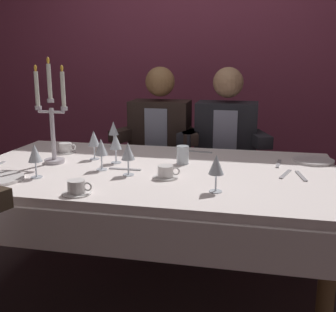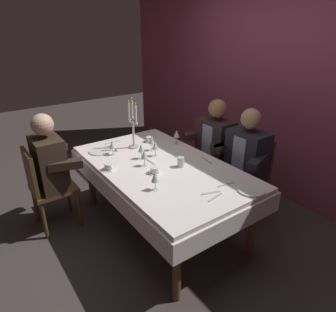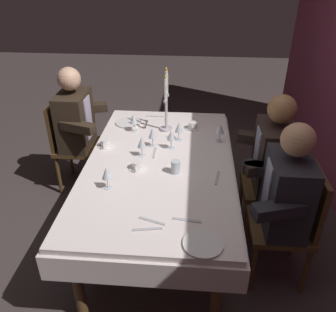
% 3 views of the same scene
% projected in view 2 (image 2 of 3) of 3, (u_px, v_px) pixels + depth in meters
% --- Properties ---
extents(ground_plane, '(12.00, 12.00, 0.00)m').
position_uv_depth(ground_plane, '(162.00, 226.00, 3.23)').
color(ground_plane, '#413635').
extents(back_wall, '(6.00, 0.12, 2.70)m').
position_uv_depth(back_wall, '(275.00, 84.00, 3.56)').
color(back_wall, '#8D3A55').
rests_on(back_wall, ground_plane).
extents(dining_table, '(1.94, 1.14, 0.74)m').
position_uv_depth(dining_table, '(161.00, 175.00, 2.97)').
color(dining_table, white).
rests_on(dining_table, ground_plane).
extents(candelabra, '(0.19, 0.11, 0.57)m').
position_uv_depth(candelabra, '(133.00, 128.00, 3.24)').
color(candelabra, silver).
rests_on(candelabra, dining_table).
extents(dinner_plate_0, '(0.24, 0.24, 0.01)m').
position_uv_depth(dinner_plate_0, '(100.00, 151.00, 3.22)').
color(dinner_plate_0, white).
rests_on(dinner_plate_0, dining_table).
extents(dinner_plate_1, '(0.22, 0.22, 0.01)m').
position_uv_depth(dinner_plate_1, '(251.00, 190.00, 2.47)').
color(dinner_plate_1, white).
rests_on(dinner_plate_1, dining_table).
extents(wine_glass_0, '(0.07, 0.07, 0.16)m').
position_uv_depth(wine_glass_0, '(177.00, 134.00, 3.40)').
color(wine_glass_0, silver).
rests_on(wine_glass_0, dining_table).
extents(wine_glass_1, '(0.07, 0.07, 0.16)m').
position_uv_depth(wine_glass_1, '(112.00, 145.00, 3.10)').
color(wine_glass_1, silver).
rests_on(wine_glass_1, dining_table).
extents(wine_glass_2, '(0.07, 0.07, 0.16)m').
position_uv_depth(wine_glass_2, '(155.00, 178.00, 2.44)').
color(wine_glass_2, silver).
rests_on(wine_glass_2, dining_table).
extents(wine_glass_3, '(0.07, 0.07, 0.16)m').
position_uv_depth(wine_glass_3, '(152.00, 140.00, 3.21)').
color(wine_glass_3, silver).
rests_on(wine_glass_3, dining_table).
extents(wine_glass_4, '(0.07, 0.07, 0.16)m').
position_uv_depth(wine_glass_4, '(144.00, 155.00, 2.86)').
color(wine_glass_4, silver).
rests_on(wine_glass_4, dining_table).
extents(wine_glass_5, '(0.07, 0.07, 0.16)m').
position_uv_depth(wine_glass_5, '(141.00, 148.00, 3.01)').
color(wine_glass_5, silver).
rests_on(wine_glass_5, dining_table).
extents(wine_glass_6, '(0.07, 0.07, 0.16)m').
position_uv_depth(wine_glass_6, '(155.00, 146.00, 3.08)').
color(wine_glass_6, silver).
rests_on(wine_glass_6, dining_table).
extents(water_tumbler_0, '(0.07, 0.07, 0.10)m').
position_uv_depth(water_tumbler_0, '(181.00, 162.00, 2.87)').
color(water_tumbler_0, silver).
rests_on(water_tumbler_0, dining_table).
extents(coffee_cup_0, '(0.13, 0.12, 0.06)m').
position_uv_depth(coffee_cup_0, '(149.00, 140.00, 3.48)').
color(coffee_cup_0, white).
rests_on(coffee_cup_0, dining_table).
extents(coffee_cup_1, '(0.13, 0.12, 0.06)m').
position_uv_depth(coffee_cup_1, '(109.00, 167.00, 2.82)').
color(coffee_cup_1, white).
rests_on(coffee_cup_1, dining_table).
extents(coffee_cup_2, '(0.13, 0.12, 0.06)m').
position_uv_depth(coffee_cup_2, '(154.00, 171.00, 2.75)').
color(coffee_cup_2, white).
rests_on(coffee_cup_2, dining_table).
extents(fork_0, '(0.17, 0.05, 0.01)m').
position_uv_depth(fork_0, '(207.00, 160.00, 3.01)').
color(fork_0, '#B7B7BC').
rests_on(fork_0, dining_table).
extents(fork_1, '(0.04, 0.17, 0.01)m').
position_uv_depth(fork_1, '(226.00, 185.00, 2.56)').
color(fork_1, '#B7B7BC').
rests_on(fork_1, dining_table).
extents(spoon_2, '(0.04, 0.17, 0.01)m').
position_uv_depth(spoon_2, '(215.00, 197.00, 2.37)').
color(spoon_2, '#B7B7BC').
rests_on(spoon_2, dining_table).
extents(fork_3, '(0.07, 0.17, 0.01)m').
position_uv_depth(fork_3, '(211.00, 193.00, 2.43)').
color(fork_3, '#B7B7BC').
rests_on(fork_3, dining_table).
extents(fork_4, '(0.17, 0.02, 0.01)m').
position_uv_depth(fork_4, '(150.00, 161.00, 2.99)').
color(fork_4, '#B7B7BC').
rests_on(fork_4, dining_table).
extents(spoon_5, '(0.02, 0.17, 0.01)m').
position_uv_depth(spoon_5, '(112.00, 142.00, 3.47)').
color(spoon_5, '#B7B7BC').
rests_on(spoon_5, dining_table).
extents(seated_diner_0, '(0.63, 0.48, 1.24)m').
position_uv_depth(seated_diner_0, '(49.00, 163.00, 2.98)').
color(seated_diner_0, brown).
rests_on(seated_diner_0, ground_plane).
extents(seated_diner_1, '(0.63, 0.48, 1.24)m').
position_uv_depth(seated_diner_1, '(216.00, 142.00, 3.51)').
color(seated_diner_1, brown).
rests_on(seated_diner_1, ground_plane).
extents(seated_diner_2, '(0.63, 0.48, 1.24)m').
position_uv_depth(seated_diner_2, '(247.00, 155.00, 3.16)').
color(seated_diner_2, brown).
rests_on(seated_diner_2, ground_plane).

